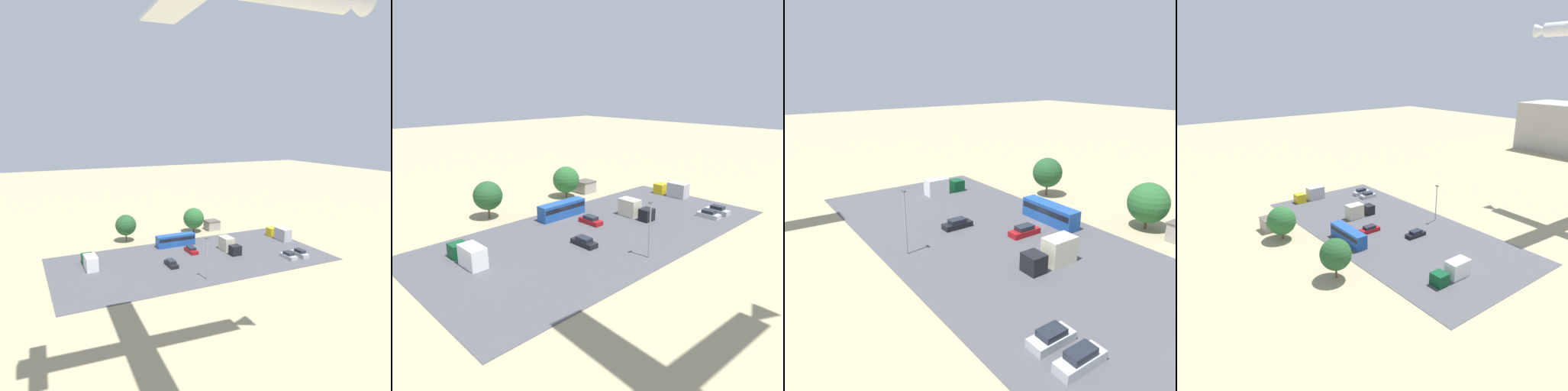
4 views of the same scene
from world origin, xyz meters
The scene contains 14 objects.
ground_plane centered at (0.00, 0.00, 0.00)m, with size 400.00×400.00×0.00m, color tan.
parking_lot_surface centered at (0.00, 9.94, 0.04)m, with size 63.68×30.72×0.08m.
shed_building centered at (-16.64, -11.44, 1.44)m, with size 4.04×4.09×2.86m.
bus centered at (-0.45, -1.19, 1.72)m, with size 10.23×2.49×3.05m.
parked_car_0 centered at (-24.24, 19.16, 0.77)m, with size 1.75×4.72×1.66m.
parked_car_1 centered at (-1.87, 5.39, 0.70)m, with size 1.86×4.77×1.48m.
parked_car_2 centered at (-20.94, 19.08, 0.69)m, with size 1.92×4.39×1.47m.
parked_car_3 centered at (6.12, 11.95, 0.67)m, with size 1.81×4.64×1.42m.
parked_truck_0 centered at (22.62, 5.13, 1.51)m, with size 2.50×7.84×3.12m.
parked_truck_1 centered at (-28.90, 5.47, 1.61)m, with size 2.49×8.36×3.35m.
parked_truck_2 centered at (-10.68, 8.67, 1.63)m, with size 2.51×7.35×3.39m.
tree_near_shed centered at (-10.55, -11.43, 4.15)m, with size 6.11×6.11×7.21m.
tree_apron_mid centered at (10.03, -10.77, 4.56)m, with size 5.61×5.61×7.37m.
light_pole_lot_centre centered at (2.34, 21.99, 4.89)m, with size 0.90×0.28×8.75m.
Camera 1 is at (36.28, 87.04, 30.61)m, focal length 35.00 mm.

